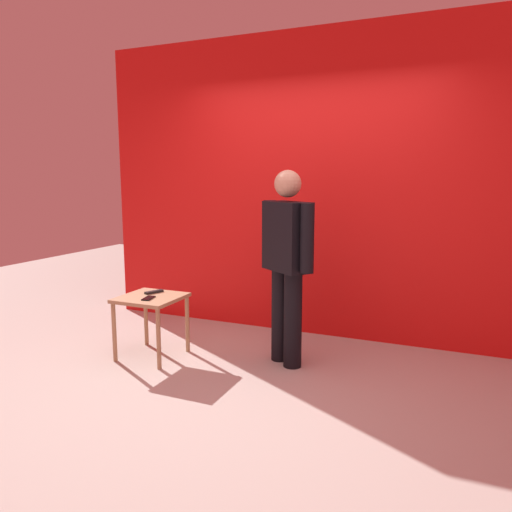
{
  "coord_description": "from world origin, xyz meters",
  "views": [
    {
      "loc": [
        1.39,
        -3.08,
        1.55
      ],
      "look_at": [
        -0.18,
        0.55,
        0.91
      ],
      "focal_mm": 34.31,
      "sensor_mm": 36.0,
      "label": 1
    }
  ],
  "objects_px": {
    "standing_person": "(287,258)",
    "tv_remote": "(154,292)",
    "cell_phone": "(148,298)",
    "side_table": "(151,306)"
  },
  "relations": [
    {
      "from": "cell_phone",
      "to": "tv_remote",
      "type": "xyz_separation_m",
      "value": [
        -0.08,
        0.19,
        0.01
      ]
    },
    {
      "from": "standing_person",
      "to": "cell_phone",
      "type": "height_order",
      "value": "standing_person"
    },
    {
      "from": "standing_person",
      "to": "tv_remote",
      "type": "relative_size",
      "value": 9.43
    },
    {
      "from": "standing_person",
      "to": "cell_phone",
      "type": "relative_size",
      "value": 11.14
    },
    {
      "from": "side_table",
      "to": "cell_phone",
      "type": "height_order",
      "value": "cell_phone"
    },
    {
      "from": "cell_phone",
      "to": "tv_remote",
      "type": "relative_size",
      "value": 0.85
    },
    {
      "from": "cell_phone",
      "to": "side_table",
      "type": "bearing_deg",
      "value": 101.82
    },
    {
      "from": "cell_phone",
      "to": "standing_person",
      "type": "bearing_deg",
      "value": 8.25
    },
    {
      "from": "standing_person",
      "to": "tv_remote",
      "type": "height_order",
      "value": "standing_person"
    },
    {
      "from": "side_table",
      "to": "tv_remote",
      "type": "xyz_separation_m",
      "value": [
        -0.04,
        0.11,
        0.09
      ]
    }
  ]
}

